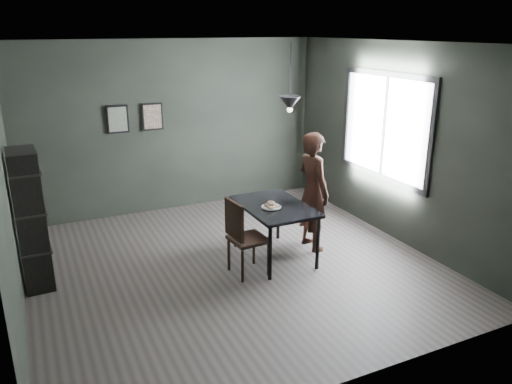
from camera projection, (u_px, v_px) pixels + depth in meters
name	position (u px, v px, depth m)	size (l,w,h in m)	color
ground	(234.00, 265.00, 6.53)	(5.00, 5.00, 0.00)	#383230
back_wall	(174.00, 127.00, 8.23)	(5.00, 0.10, 2.80)	black
ceiling	(230.00, 43.00, 5.65)	(5.00, 5.00, 0.02)	silver
window_assembly	(384.00, 127.00, 7.20)	(0.04, 1.96, 1.56)	white
cafe_table	(275.00, 211.00, 6.56)	(0.80, 1.20, 0.75)	black
white_plate	(271.00, 207.00, 6.43)	(0.23, 0.23, 0.01)	white
donut_pile	(271.00, 205.00, 6.42)	(0.18, 0.18, 0.08)	beige
woman	(313.00, 191.00, 6.83)	(0.61, 0.40, 1.66)	black
wood_chair	(242.00, 233.00, 6.13)	(0.46, 0.46, 0.99)	black
shelf_unit	(30.00, 220.00, 5.80)	(0.32, 0.56, 1.67)	black
pendant_lamp	(290.00, 103.00, 6.31)	(0.28, 0.28, 0.86)	black
framed_print_left	(118.00, 119.00, 7.78)	(0.34, 0.04, 0.44)	black
framed_print_right	(152.00, 117.00, 8.00)	(0.34, 0.04, 0.44)	black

